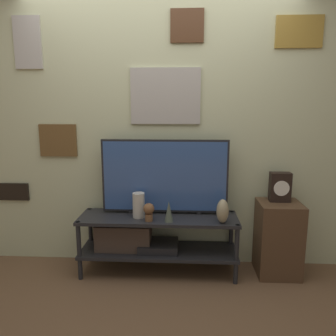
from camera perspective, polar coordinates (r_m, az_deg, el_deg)
ground_plane at (r=3.03m, az=-2.05°, el=-19.73°), size 12.00×12.00×0.00m
wall_back at (r=3.12m, az=-1.46°, el=7.51°), size 6.40×0.08×2.70m
media_console at (r=3.11m, az=-3.97°, el=-11.84°), size 1.44×0.42×0.54m
television at (r=3.01m, az=-0.58°, el=-1.45°), size 1.16×0.05×0.70m
vase_tall_ceramic at (r=2.98m, az=-5.13°, el=-6.46°), size 0.11×0.11×0.23m
vase_urn_stoneware at (r=2.88m, az=9.48°, el=-7.41°), size 0.11×0.13×0.21m
vase_slim_bronze at (r=2.87m, az=0.15°, el=-7.56°), size 0.08×0.08×0.18m
decorative_bust at (r=2.89m, az=-3.36°, el=-7.44°), size 0.10×0.10×0.16m
side_table at (r=3.23m, az=18.61°, el=-11.56°), size 0.38×0.36×0.68m
mantel_clock at (r=3.13m, az=18.92°, el=-3.15°), size 0.18×0.11×0.27m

